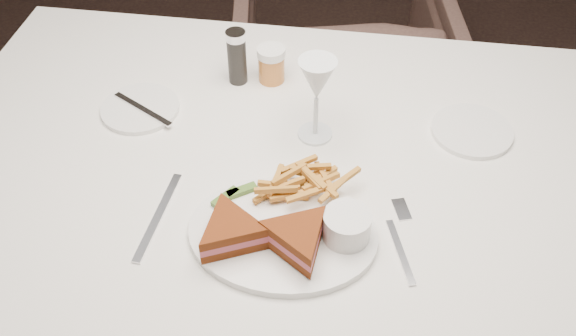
# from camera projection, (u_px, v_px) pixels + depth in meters

# --- Properties ---
(ground) EXTENTS (5.00, 5.00, 0.00)m
(ground) POSITION_uv_depth(u_px,v_px,m) (389.00, 290.00, 1.90)
(ground) COLOR black
(ground) RESTS_ON ground
(table) EXTENTS (1.47, 1.01, 0.75)m
(table) POSITION_uv_depth(u_px,v_px,m) (292.00, 285.00, 1.46)
(table) COLOR white
(table) RESTS_ON ground
(chair_far) EXTENTS (0.78, 0.75, 0.69)m
(chair_far) POSITION_uv_depth(u_px,v_px,m) (339.00, 62.00, 2.13)
(chair_far) COLOR #46312B
(chair_far) RESTS_ON ground
(table_setting) EXTENTS (0.83, 0.61, 0.18)m
(table_setting) POSITION_uv_depth(u_px,v_px,m) (291.00, 178.00, 1.13)
(table_setting) COLOR white
(table_setting) RESTS_ON table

